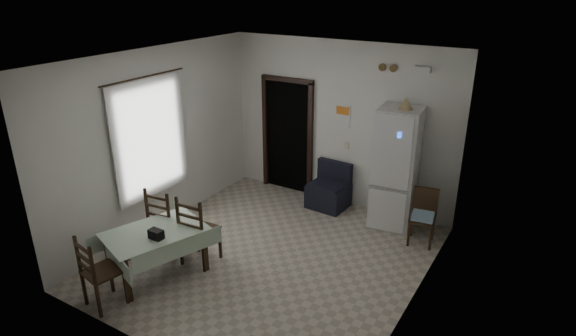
# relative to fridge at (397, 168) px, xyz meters

# --- Properties ---
(ground) EXTENTS (4.50, 4.50, 0.00)m
(ground) POSITION_rel_fridge_xyz_m (-1.18, -1.93, -1.00)
(ground) COLOR #AC9E8C
(ground) RESTS_ON ground
(ceiling) EXTENTS (4.20, 4.50, 0.02)m
(ceiling) POSITION_rel_fridge_xyz_m (-1.18, -1.93, 1.90)
(ceiling) COLOR white
(ceiling) RESTS_ON ground
(wall_back) EXTENTS (4.20, 0.02, 2.90)m
(wall_back) POSITION_rel_fridge_xyz_m (-1.18, 0.32, 0.45)
(wall_back) COLOR silver
(wall_back) RESTS_ON ground
(wall_front) EXTENTS (4.20, 0.02, 2.90)m
(wall_front) POSITION_rel_fridge_xyz_m (-1.18, -4.18, 0.45)
(wall_front) COLOR silver
(wall_front) RESTS_ON ground
(wall_left) EXTENTS (0.02, 4.50, 2.90)m
(wall_left) POSITION_rel_fridge_xyz_m (-3.28, -1.93, 0.45)
(wall_left) COLOR silver
(wall_left) RESTS_ON ground
(wall_right) EXTENTS (0.02, 4.50, 2.90)m
(wall_right) POSITION_rel_fridge_xyz_m (0.92, -1.93, 0.45)
(wall_right) COLOR silver
(wall_right) RESTS_ON ground
(doorway) EXTENTS (1.06, 0.52, 2.22)m
(doorway) POSITION_rel_fridge_xyz_m (-2.23, 0.52, 0.06)
(doorway) COLOR black
(doorway) RESTS_ON ground
(window_recess) EXTENTS (0.10, 1.20, 1.60)m
(window_recess) POSITION_rel_fridge_xyz_m (-3.33, -2.13, 0.55)
(window_recess) COLOR silver
(window_recess) RESTS_ON ground
(curtain) EXTENTS (0.02, 1.45, 1.85)m
(curtain) POSITION_rel_fridge_xyz_m (-3.22, -2.13, 0.55)
(curtain) COLOR silver
(curtain) RESTS_ON ground
(curtain_rod) EXTENTS (0.02, 1.60, 0.02)m
(curtain_rod) POSITION_rel_fridge_xyz_m (-3.21, -2.13, 1.50)
(curtain_rod) COLOR black
(curtain_rod) RESTS_ON ground
(calendar) EXTENTS (0.28, 0.02, 0.40)m
(calendar) POSITION_rel_fridge_xyz_m (-1.13, 0.31, 0.62)
(calendar) COLOR white
(calendar) RESTS_ON ground
(calendar_image) EXTENTS (0.24, 0.01, 0.14)m
(calendar_image) POSITION_rel_fridge_xyz_m (-1.13, 0.30, 0.72)
(calendar_image) COLOR orange
(calendar_image) RESTS_ON ground
(light_switch) EXTENTS (0.08, 0.02, 0.12)m
(light_switch) POSITION_rel_fridge_xyz_m (-1.03, 0.31, 0.10)
(light_switch) COLOR beige
(light_switch) RESTS_ON ground
(vent_left) EXTENTS (0.12, 0.03, 0.12)m
(vent_left) POSITION_rel_fridge_xyz_m (-0.48, 0.30, 1.52)
(vent_left) COLOR brown
(vent_left) RESTS_ON ground
(vent_right) EXTENTS (0.12, 0.03, 0.12)m
(vent_right) POSITION_rel_fridge_xyz_m (-0.30, 0.30, 1.52)
(vent_right) COLOR brown
(vent_right) RESTS_ON ground
(emergency_light) EXTENTS (0.25, 0.07, 0.09)m
(emergency_light) POSITION_rel_fridge_xyz_m (0.17, 0.28, 1.55)
(emergency_light) COLOR white
(emergency_light) RESTS_ON ground
(fridge) EXTENTS (0.71, 0.71, 1.99)m
(fridge) POSITION_rel_fridge_xyz_m (0.00, 0.00, 0.00)
(fridge) COLOR silver
(fridge) RESTS_ON ground
(tan_cone) EXTENTS (0.25, 0.25, 0.18)m
(tan_cone) POSITION_rel_fridge_xyz_m (0.07, -0.06, 1.09)
(tan_cone) COLOR tan
(tan_cone) RESTS_ON fridge
(navy_seat) EXTENTS (0.69, 0.67, 0.80)m
(navy_seat) POSITION_rel_fridge_xyz_m (-1.20, 0.00, -0.60)
(navy_seat) COLOR black
(navy_seat) RESTS_ON ground
(corner_chair) EXTENTS (0.43, 0.43, 0.87)m
(corner_chair) POSITION_rel_fridge_xyz_m (0.60, -0.38, -0.56)
(corner_chair) COLOR black
(corner_chair) RESTS_ON ground
(dining_table) EXTENTS (1.24, 1.51, 0.67)m
(dining_table) POSITION_rel_fridge_xyz_m (-2.28, -3.09, -0.66)
(dining_table) COLOR #B3CBAD
(dining_table) RESTS_ON ground
(black_bag) EXTENTS (0.20, 0.12, 0.13)m
(black_bag) POSITION_rel_fridge_xyz_m (-2.12, -3.21, -0.26)
(black_bag) COLOR black
(black_bag) RESTS_ON dining_table
(dining_chair_far_left) EXTENTS (0.50, 0.50, 1.05)m
(dining_chair_far_left) POSITION_rel_fridge_xyz_m (-2.62, -2.52, -0.47)
(dining_chair_far_left) COLOR black
(dining_chair_far_left) RESTS_ON ground
(dining_chair_far_right) EXTENTS (0.50, 0.50, 1.08)m
(dining_chair_far_right) POSITION_rel_fridge_xyz_m (-1.98, -2.54, -0.46)
(dining_chair_far_right) COLOR black
(dining_chair_far_right) RESTS_ON ground
(dining_chair_near_head) EXTENTS (0.50, 0.50, 0.99)m
(dining_chair_near_head) POSITION_rel_fridge_xyz_m (-2.36, -3.91, -0.50)
(dining_chair_near_head) COLOR black
(dining_chair_near_head) RESTS_ON ground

